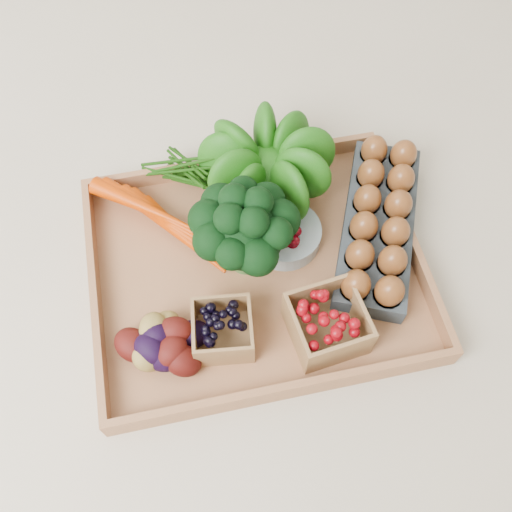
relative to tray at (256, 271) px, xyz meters
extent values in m
plane|color=beige|center=(0.00, 0.00, -0.01)|extent=(4.00, 4.00, 0.00)
cube|color=#A56D45|center=(0.00, 0.00, 0.00)|extent=(0.55, 0.45, 0.01)
sphere|color=#104E0C|center=(0.05, 0.16, 0.09)|extent=(0.16, 0.16, 0.16)
cylinder|color=#8C9EA5|center=(0.06, 0.05, 0.02)|extent=(0.13, 0.13, 0.03)
cube|color=#343D43|center=(0.22, 0.03, 0.03)|extent=(0.24, 0.35, 0.04)
cube|color=black|center=(-0.08, -0.11, 0.04)|extent=(0.10, 0.10, 0.06)
cube|color=maroon|center=(0.08, -0.14, 0.05)|extent=(0.12, 0.12, 0.08)
camera|label=1|loc=(-0.10, -0.45, 0.87)|focal=40.00mm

